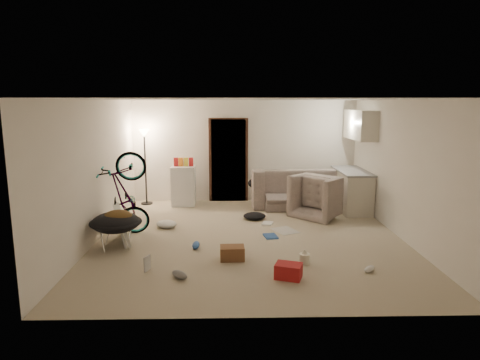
{
  "coord_description": "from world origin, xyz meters",
  "views": [
    {
      "loc": [
        -0.36,
        -7.56,
        2.46
      ],
      "look_at": [
        -0.17,
        0.6,
        0.96
      ],
      "focal_mm": 32.0,
      "sensor_mm": 36.0,
      "label": 1
    }
  ],
  "objects_px": {
    "saucer_chair": "(116,227)",
    "drink_case_a": "(232,253)",
    "bicycle": "(126,213)",
    "tv_box": "(122,224)",
    "juicer": "(304,258)",
    "floor_lamp": "(145,151)",
    "armchair": "(324,200)",
    "drink_case_b": "(288,271)",
    "mini_fridge": "(184,186)",
    "sofa": "(299,191)",
    "kitchen_counter": "(351,191)"
  },
  "relations": [
    {
      "from": "juicer",
      "to": "mini_fridge",
      "type": "bearing_deg",
      "value": 120.13
    },
    {
      "from": "saucer_chair",
      "to": "sofa",
      "type": "bearing_deg",
      "value": 39.74
    },
    {
      "from": "kitchen_counter",
      "to": "sofa",
      "type": "distance_m",
      "value": 1.23
    },
    {
      "from": "bicycle",
      "to": "saucer_chair",
      "type": "height_order",
      "value": "bicycle"
    },
    {
      "from": "armchair",
      "to": "juicer",
      "type": "relative_size",
      "value": 4.44
    },
    {
      "from": "armchair",
      "to": "drink_case_a",
      "type": "relative_size",
      "value": 2.72
    },
    {
      "from": "kitchen_counter",
      "to": "tv_box",
      "type": "xyz_separation_m",
      "value": [
        -4.73,
        -2.17,
        -0.14
      ]
    },
    {
      "from": "bicycle",
      "to": "mini_fridge",
      "type": "height_order",
      "value": "mini_fridge"
    },
    {
      "from": "armchair",
      "to": "juicer",
      "type": "bearing_deg",
      "value": 117.24
    },
    {
      "from": "sofa",
      "to": "kitchen_counter",
      "type": "bearing_deg",
      "value": 154.73
    },
    {
      "from": "tv_box",
      "to": "drink_case_a",
      "type": "height_order",
      "value": "tv_box"
    },
    {
      "from": "kitchen_counter",
      "to": "bicycle",
      "type": "height_order",
      "value": "bicycle"
    },
    {
      "from": "saucer_chair",
      "to": "tv_box",
      "type": "xyz_separation_m",
      "value": [
        0.0,
        0.36,
        -0.06
      ]
    },
    {
      "from": "kitchen_counter",
      "to": "drink_case_a",
      "type": "xyz_separation_m",
      "value": [
        -2.76,
        -3.14,
        -0.33
      ]
    },
    {
      "from": "armchair",
      "to": "drink_case_a",
      "type": "height_order",
      "value": "armchair"
    },
    {
      "from": "armchair",
      "to": "saucer_chair",
      "type": "distance_m",
      "value": 4.49
    },
    {
      "from": "bicycle",
      "to": "tv_box",
      "type": "distance_m",
      "value": 0.35
    },
    {
      "from": "floor_lamp",
      "to": "sofa",
      "type": "distance_m",
      "value": 3.82
    },
    {
      "from": "armchair",
      "to": "saucer_chair",
      "type": "xyz_separation_m",
      "value": [
        -3.99,
        -2.06,
        0.03
      ]
    },
    {
      "from": "sofa",
      "to": "saucer_chair",
      "type": "height_order",
      "value": "sofa"
    },
    {
      "from": "floor_lamp",
      "to": "drink_case_a",
      "type": "height_order",
      "value": "floor_lamp"
    },
    {
      "from": "saucer_chair",
      "to": "mini_fridge",
      "type": "bearing_deg",
      "value": 75.13
    },
    {
      "from": "tv_box",
      "to": "juicer",
      "type": "height_order",
      "value": "tv_box"
    },
    {
      "from": "floor_lamp",
      "to": "kitchen_counter",
      "type": "bearing_deg",
      "value": -7.66
    },
    {
      "from": "sofa",
      "to": "bicycle",
      "type": "relative_size",
      "value": 1.44
    },
    {
      "from": "floor_lamp",
      "to": "armchair",
      "type": "height_order",
      "value": "floor_lamp"
    },
    {
      "from": "saucer_chair",
      "to": "drink_case_b",
      "type": "relative_size",
      "value": 2.4
    },
    {
      "from": "saucer_chair",
      "to": "drink_case_a",
      "type": "bearing_deg",
      "value": -17.07
    },
    {
      "from": "armchair",
      "to": "drink_case_a",
      "type": "xyz_separation_m",
      "value": [
        -2.02,
        -2.66,
        -0.23
      ]
    },
    {
      "from": "armchair",
      "to": "drink_case_b",
      "type": "xyz_separation_m",
      "value": [
        -1.23,
        -3.4,
        -0.23
      ]
    },
    {
      "from": "saucer_chair",
      "to": "juicer",
      "type": "distance_m",
      "value": 3.2
    },
    {
      "from": "mini_fridge",
      "to": "juicer",
      "type": "height_order",
      "value": "mini_fridge"
    },
    {
      "from": "drink_case_b",
      "to": "tv_box",
      "type": "bearing_deg",
      "value": 167.38
    },
    {
      "from": "saucer_chair",
      "to": "drink_case_b",
      "type": "xyz_separation_m",
      "value": [
        2.76,
        -1.35,
        -0.26
      ]
    },
    {
      "from": "mini_fridge",
      "to": "saucer_chair",
      "type": "xyz_separation_m",
      "value": [
        -0.82,
        -3.08,
        -0.11
      ]
    },
    {
      "from": "drink_case_b",
      "to": "juicer",
      "type": "xyz_separation_m",
      "value": [
        0.32,
        0.54,
        -0.01
      ]
    },
    {
      "from": "armchair",
      "to": "sofa",
      "type": "bearing_deg",
      "value": -21.9
    },
    {
      "from": "kitchen_counter",
      "to": "drink_case_a",
      "type": "height_order",
      "value": "kitchen_counter"
    },
    {
      "from": "bicycle",
      "to": "drink_case_b",
      "type": "relative_size",
      "value": 4.44
    },
    {
      "from": "sofa",
      "to": "juicer",
      "type": "distance_m",
      "value": 3.84
    },
    {
      "from": "bicycle",
      "to": "juicer",
      "type": "xyz_separation_m",
      "value": [
        3.08,
        -1.51,
        -0.33
      ]
    },
    {
      "from": "saucer_chair",
      "to": "drink_case_b",
      "type": "height_order",
      "value": "saucer_chair"
    },
    {
      "from": "floor_lamp",
      "to": "sofa",
      "type": "bearing_deg",
      "value": -3.1
    },
    {
      "from": "floor_lamp",
      "to": "drink_case_b",
      "type": "distance_m",
      "value": 5.49
    },
    {
      "from": "sofa",
      "to": "bicycle",
      "type": "xyz_separation_m",
      "value": [
        -3.59,
        -2.29,
        0.09
      ]
    },
    {
      "from": "bicycle",
      "to": "drink_case_b",
      "type": "xyz_separation_m",
      "value": [
        2.76,
        -2.04,
        -0.32
      ]
    },
    {
      "from": "saucer_chair",
      "to": "drink_case_a",
      "type": "distance_m",
      "value": 2.08
    },
    {
      "from": "bicycle",
      "to": "juicer",
      "type": "relative_size",
      "value": 6.94
    },
    {
      "from": "floor_lamp",
      "to": "drink_case_a",
      "type": "distance_m",
      "value": 4.48
    },
    {
      "from": "bicycle",
      "to": "drink_case_a",
      "type": "bearing_deg",
      "value": -128.46
    }
  ]
}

